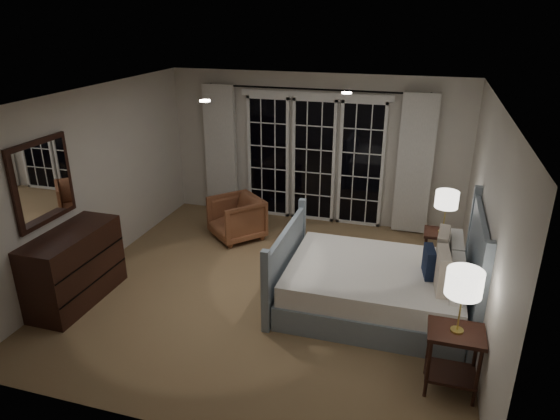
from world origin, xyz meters
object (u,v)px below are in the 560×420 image
(nightstand_left, at_px, (454,351))
(dresser, at_px, (74,267))
(lamp_left, at_px, (464,283))
(nightstand_right, at_px, (441,246))
(lamp_right, at_px, (447,200))
(bed, at_px, (379,285))
(armchair, at_px, (236,218))

(nightstand_left, xyz_separation_m, dresser, (-4.46, 0.35, 0.02))
(lamp_left, relative_size, dresser, 0.48)
(nightstand_right, bearing_deg, dresser, -155.05)
(nightstand_right, xyz_separation_m, lamp_left, (0.11, -2.38, 0.76))
(nightstand_left, height_order, lamp_right, lamp_right)
(bed, bearing_deg, nightstand_right, 58.63)
(nightstand_right, height_order, dresser, dresser)
(nightstand_left, height_order, nightstand_right, nightstand_left)
(nightstand_right, bearing_deg, armchair, 174.86)
(lamp_right, bearing_deg, dresser, -155.05)
(lamp_left, distance_m, armchair, 4.25)
(lamp_left, bearing_deg, dresser, 175.48)
(nightstand_right, bearing_deg, bed, -121.37)
(nightstand_left, height_order, armchair, armchair)
(lamp_left, xyz_separation_m, dresser, (-4.46, 0.35, -0.71))
(bed, distance_m, nightstand_right, 1.36)
(lamp_right, height_order, armchair, lamp_right)
(nightstand_left, bearing_deg, lamp_right, 92.63)
(nightstand_left, bearing_deg, armchair, 140.42)
(bed, height_order, nightstand_right, bed)
(bed, distance_m, nightstand_left, 1.47)
(lamp_left, relative_size, armchair, 0.84)
(lamp_left, height_order, dresser, lamp_left)
(lamp_right, height_order, dresser, lamp_right)
(lamp_right, bearing_deg, nightstand_right, 0.00)
(nightstand_left, height_order, lamp_left, lamp_left)
(nightstand_left, xyz_separation_m, lamp_right, (-0.11, 2.38, 0.65))
(bed, xyz_separation_m, armchair, (-2.40, 1.44, 0.01))
(bed, distance_m, armchair, 2.80)
(bed, relative_size, armchair, 3.02)
(bed, xyz_separation_m, nightstand_right, (0.71, 1.16, 0.07))
(nightstand_left, relative_size, armchair, 0.89)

